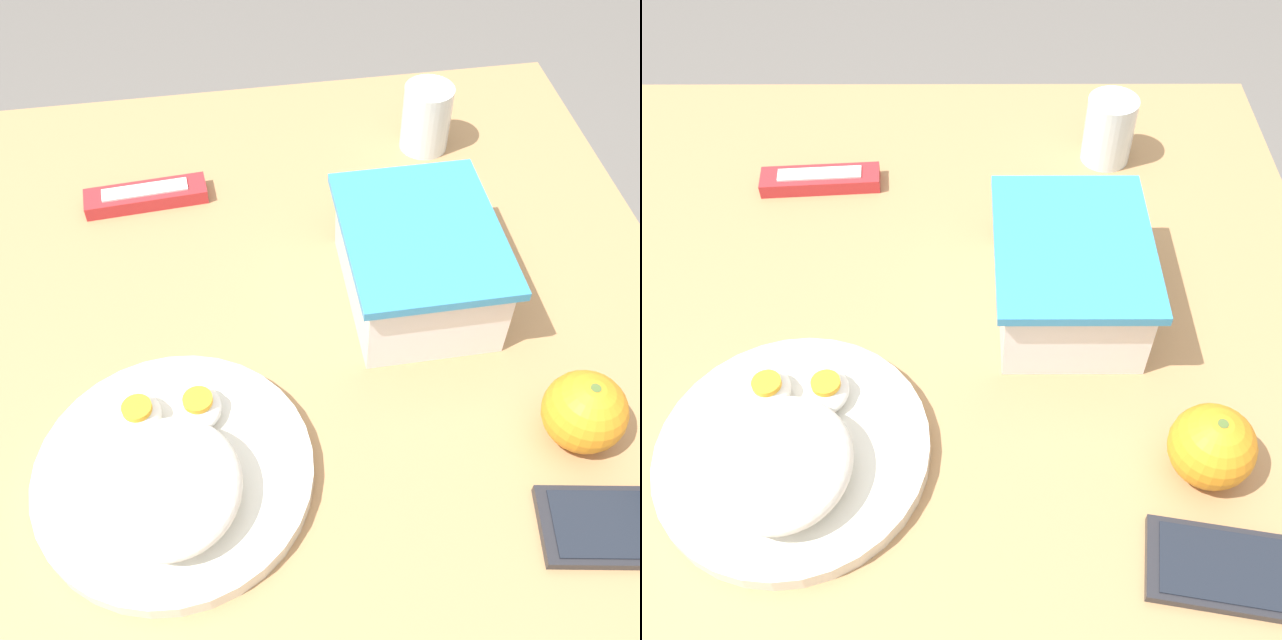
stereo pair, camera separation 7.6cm
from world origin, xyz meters
TOP-DOWN VIEW (x-y plane):
  - ground_plane at (0.00, 0.00)m, footprint 10.00×10.00m
  - table at (0.00, 0.00)m, footprint 1.05×0.90m
  - food_container at (-0.10, 0.16)m, footprint 0.20×0.16m
  - orange_fruit at (0.10, 0.26)m, footprint 0.08×0.08m
  - rice_plate at (0.09, -0.11)m, footprint 0.25×0.25m
  - candy_bar at (-0.30, -0.13)m, footprint 0.05×0.15m
  - cell_phone at (0.19, 0.27)m, footprint 0.09×0.15m
  - drinking_glass at (-0.36, 0.23)m, footprint 0.06×0.06m

SIDE VIEW (x-z plane):
  - ground_plane at x=0.00m, z-range 0.00..0.00m
  - table at x=0.00m, z-range 0.24..0.95m
  - cell_phone at x=0.19m, z-range 0.71..0.72m
  - candy_bar at x=-0.30m, z-range 0.71..0.73m
  - rice_plate at x=0.09m, z-range 0.70..0.77m
  - orange_fruit at x=0.10m, z-range 0.71..0.78m
  - food_container at x=-0.10m, z-range 0.70..0.80m
  - drinking_glass at x=-0.36m, z-range 0.71..0.79m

